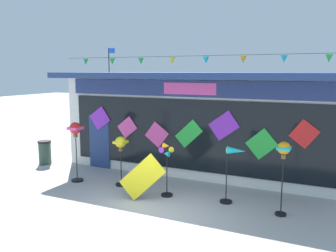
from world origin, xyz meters
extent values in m
plane|color=#ADAAA5|center=(0.00, 0.00, 0.00)|extent=(80.00, 80.00, 0.00)
cube|color=silver|center=(-0.12, 5.88, 1.71)|extent=(10.27, 4.83, 3.43)
cube|color=navy|center=(-0.12, 5.44, 3.53)|extent=(10.67, 5.72, 0.20)
cube|color=navy|center=(-0.12, 3.43, 3.10)|extent=(9.45, 0.08, 0.55)
cube|color=#EA4CA3|center=(-0.12, 3.40, 3.10)|extent=(1.85, 0.04, 0.38)
cube|color=black|center=(-0.12, 3.44, 1.55)|extent=(9.24, 0.06, 2.40)
cube|color=navy|center=(-3.82, 3.43, 1.00)|extent=(0.90, 0.07, 2.00)
cube|color=purple|center=(-3.73, 3.38, 1.92)|extent=(0.94, 0.03, 0.93)
cube|color=#EA4CA3|center=(-2.53, 3.38, 1.66)|extent=(0.84, 0.03, 0.82)
cube|color=#EA4CA3|center=(-1.33, 3.38, 1.48)|extent=(0.94, 0.03, 0.93)
cube|color=green|center=(-0.12, 3.38, 1.61)|extent=(1.00, 0.03, 0.99)
cube|color=purple|center=(1.08, 3.38, 1.96)|extent=(1.04, 0.03, 1.00)
cube|color=green|center=(2.28, 3.38, 1.47)|extent=(1.01, 0.03, 1.00)
cube|color=red|center=(3.48, 3.38, 1.88)|extent=(0.87, 0.03, 0.88)
cylinder|color=black|center=(-0.12, 3.32, 4.16)|extent=(9.86, 0.01, 0.01)
cone|color=green|center=(-4.26, 3.32, 4.02)|extent=(0.20, 0.20, 0.22)
cone|color=green|center=(-3.08, 3.32, 4.02)|extent=(0.20, 0.20, 0.22)
cone|color=green|center=(-1.90, 3.32, 4.02)|extent=(0.20, 0.20, 0.22)
cone|color=yellow|center=(-0.71, 3.32, 4.02)|extent=(0.20, 0.20, 0.22)
cone|color=#19B7BC|center=(0.47, 3.32, 4.02)|extent=(0.20, 0.20, 0.22)
cone|color=orange|center=(1.65, 3.32, 4.02)|extent=(0.20, 0.20, 0.22)
cone|color=#19B7BC|center=(2.83, 3.32, 4.02)|extent=(0.20, 0.20, 0.22)
cone|color=green|center=(4.01, 3.32, 4.02)|extent=(0.20, 0.20, 0.22)
cylinder|color=black|center=(-5.01, 5.88, 4.16)|extent=(0.04, 0.04, 1.06)
cube|color=blue|center=(-4.85, 5.88, 4.57)|extent=(0.32, 0.02, 0.22)
cylinder|color=black|center=(-3.47, 1.67, 0.03)|extent=(0.40, 0.40, 0.06)
cylinder|color=black|center=(-3.47, 1.67, 0.81)|extent=(0.03, 0.03, 1.62)
sphere|color=red|center=(-3.47, 1.67, 1.81)|extent=(0.39, 0.39, 0.39)
cube|color=#EA4CA3|center=(-3.47, 1.67, 1.81)|extent=(0.40, 0.40, 0.09)
cube|color=brown|center=(-3.47, 1.67, 1.56)|extent=(0.10, 0.10, 0.10)
cylinder|color=black|center=(-1.87, 1.91, 0.03)|extent=(0.37, 0.37, 0.06)
cylinder|color=black|center=(-1.87, 1.91, 0.63)|extent=(0.03, 0.03, 1.25)
sphere|color=yellow|center=(-1.87, 1.91, 1.43)|extent=(0.36, 0.36, 0.36)
cube|color=yellow|center=(-1.87, 1.91, 1.43)|extent=(0.37, 0.37, 0.08)
cube|color=brown|center=(-1.87, 1.91, 1.19)|extent=(0.10, 0.10, 0.10)
cylinder|color=black|center=(-0.11, 1.66, 0.03)|extent=(0.35, 0.35, 0.06)
cylinder|color=black|center=(-0.11, 1.66, 0.71)|extent=(0.03, 0.03, 1.41)
cylinder|color=black|center=(-0.11, 1.62, 1.41)|extent=(0.06, 0.04, 0.06)
cone|color=yellow|center=(0.01, 1.62, 1.41)|extent=(0.17, 0.18, 0.17)
cone|color=orange|center=(-0.11, 1.62, 1.53)|extent=(0.18, 0.17, 0.17)
cone|color=purple|center=(-0.23, 1.62, 1.41)|extent=(0.17, 0.18, 0.17)
cone|color=#19B7BC|center=(-0.11, 1.62, 1.29)|extent=(0.18, 0.17, 0.17)
cylinder|color=black|center=(1.63, 1.89, 0.03)|extent=(0.34, 0.34, 0.06)
cylinder|color=black|center=(1.63, 1.89, 0.76)|extent=(0.03, 0.03, 1.52)
cone|color=#19B7BC|center=(1.88, 1.89, 1.52)|extent=(0.53, 0.27, 0.22)
cylinder|color=orange|center=(1.63, 1.89, 1.52)|extent=(0.03, 0.16, 0.16)
cylinder|color=black|center=(3.16, 1.64, 0.03)|extent=(0.29, 0.29, 0.06)
cylinder|color=black|center=(3.16, 1.64, 0.80)|extent=(0.03, 0.03, 1.61)
sphere|color=orange|center=(3.16, 1.64, 1.77)|extent=(0.33, 0.33, 0.33)
cube|color=#19B7BC|center=(3.16, 1.64, 1.77)|extent=(0.33, 0.33, 0.07)
cube|color=brown|center=(3.16, 1.64, 1.55)|extent=(0.10, 0.10, 0.10)
cylinder|color=#2D4238|center=(-6.11, 2.90, 0.43)|extent=(0.48, 0.48, 0.86)
cylinder|color=black|center=(-6.11, 2.90, 0.90)|extent=(0.52, 0.52, 0.08)
cube|color=yellow|center=(-0.60, 1.07, 0.68)|extent=(1.36, 0.37, 1.36)
camera|label=1|loc=(4.30, -7.49, 3.67)|focal=38.11mm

